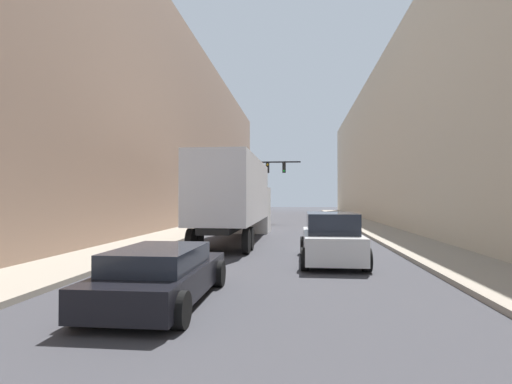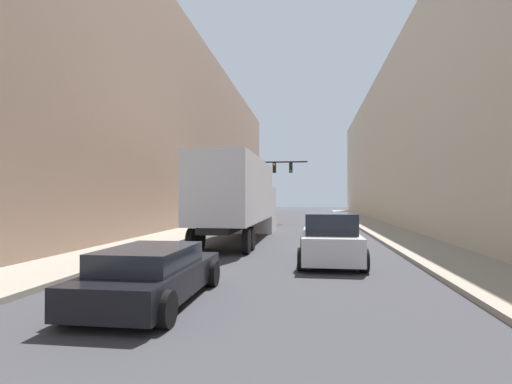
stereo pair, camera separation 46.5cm
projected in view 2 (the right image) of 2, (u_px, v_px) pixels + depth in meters
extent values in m
cube|color=gray|center=(377.00, 227.00, 29.00)|extent=(2.79, 80.00, 0.15)
cube|color=gray|center=(210.00, 226.00, 30.71)|extent=(2.79, 80.00, 0.15)
cube|color=beige|center=(440.00, 133.00, 28.50)|extent=(6.00, 80.00, 13.76)
cube|color=#997A66|center=(156.00, 126.00, 31.43)|extent=(6.00, 80.00, 15.74)
cube|color=silver|center=(236.00, 190.00, 19.61)|extent=(2.53, 9.93, 2.99)
cube|color=black|center=(236.00, 224.00, 19.58)|extent=(1.27, 9.93, 0.24)
cube|color=silver|center=(255.00, 210.00, 25.85)|extent=(2.53, 2.70, 2.89)
cylinder|color=black|center=(192.00, 241.00, 16.00)|extent=(0.25, 1.00, 1.00)
cylinder|color=black|center=(247.00, 241.00, 15.70)|extent=(0.25, 1.00, 1.00)
cylinder|color=black|center=(200.00, 238.00, 17.19)|extent=(0.25, 1.00, 1.00)
cylinder|color=black|center=(251.00, 238.00, 16.88)|extent=(0.25, 1.00, 1.00)
cylinder|color=black|center=(238.00, 224.00, 25.98)|extent=(0.25, 1.00, 1.00)
cylinder|color=black|center=(272.00, 225.00, 25.68)|extent=(0.25, 1.00, 1.00)
cube|color=black|center=(153.00, 279.00, 8.55)|extent=(1.80, 4.55, 0.58)
cube|color=#1E232D|center=(149.00, 257.00, 8.33)|extent=(1.58, 2.50, 0.42)
cylinder|color=black|center=(144.00, 272.00, 10.23)|extent=(0.25, 0.64, 0.64)
cylinder|color=black|center=(212.00, 273.00, 9.98)|extent=(0.25, 0.64, 0.64)
cylinder|color=black|center=(67.00, 305.00, 7.01)|extent=(0.25, 0.64, 0.64)
cylinder|color=black|center=(165.00, 309.00, 6.76)|extent=(0.25, 0.64, 0.64)
cube|color=silver|center=(330.00, 244.00, 13.76)|extent=(1.84, 4.83, 0.84)
cube|color=#1E232D|center=(330.00, 223.00, 13.54)|extent=(1.62, 2.65, 0.68)
cylinder|color=black|center=(304.00, 246.00, 15.58)|extent=(0.25, 0.70, 0.70)
cylinder|color=black|center=(352.00, 246.00, 15.33)|extent=(0.25, 0.70, 0.70)
cylinder|color=black|center=(302.00, 259.00, 12.09)|extent=(0.25, 0.70, 0.70)
cylinder|color=black|center=(364.00, 261.00, 11.84)|extent=(0.25, 0.70, 0.70)
cylinder|color=black|center=(242.00, 191.00, 35.89)|extent=(0.20, 0.20, 5.72)
cube|color=black|center=(274.00, 162.00, 35.53)|extent=(5.86, 0.12, 0.12)
cube|color=black|center=(258.00, 168.00, 35.72)|extent=(0.30, 0.24, 0.90)
sphere|color=green|center=(258.00, 168.00, 35.58)|extent=(0.18, 0.18, 0.18)
cube|color=black|center=(274.00, 168.00, 35.52)|extent=(0.30, 0.24, 0.90)
sphere|color=gold|center=(274.00, 165.00, 35.39)|extent=(0.18, 0.18, 0.18)
cube|color=black|center=(291.00, 168.00, 35.32)|extent=(0.30, 0.24, 0.90)
sphere|color=green|center=(291.00, 171.00, 35.18)|extent=(0.18, 0.18, 0.18)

